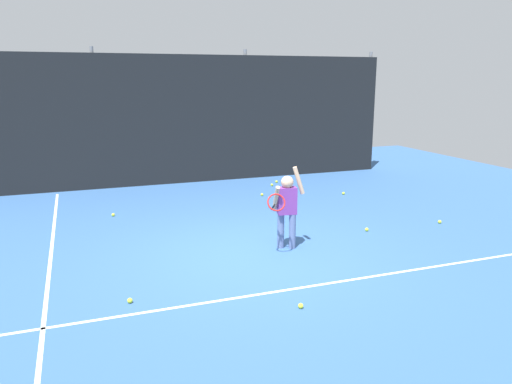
{
  "coord_description": "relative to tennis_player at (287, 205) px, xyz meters",
  "views": [
    {
      "loc": [
        -2.46,
        -6.95,
        2.74
      ],
      "look_at": [
        0.33,
        0.65,
        0.85
      ],
      "focal_mm": 34.67,
      "sensor_mm": 36.0,
      "label": 1
    }
  ],
  "objects": [
    {
      "name": "tennis_ball_3",
      "position": [
        -2.51,
        2.95,
        -0.69
      ],
      "size": [
        0.07,
        0.07,
        0.07
      ],
      "primitive_type": "sphere",
      "color": "#CCE033",
      "rests_on": "ground"
    },
    {
      "name": "tennis_ball_7",
      "position": [
        -2.63,
        -1.19,
        -0.69
      ],
      "size": [
        0.07,
        0.07,
        0.07
      ],
      "primitive_type": "sphere",
      "color": "#CCE033",
      "rests_on": "ground"
    },
    {
      "name": "ground_plane",
      "position": [
        -0.65,
        -0.09,
        -0.73
      ],
      "size": [
        20.0,
        20.0,
        0.0
      ],
      "primitive_type": "plane",
      "color": "#335B93"
    },
    {
      "name": "court_line_sideline",
      "position": [
        -3.61,
        0.91,
        -0.72
      ],
      "size": [
        0.05,
        9.0,
        0.0
      ],
      "primitive_type": "cube",
      "color": "white",
      "rests_on": "ground"
    },
    {
      "name": "tennis_player",
      "position": [
        0.0,
        0.0,
        0.0
      ],
      "size": [
        0.79,
        0.57,
        1.35
      ],
      "rotation": [
        0.0,
        0.0,
        -0.16
      ],
      "color": "slate",
      "rests_on": "ground"
    },
    {
      "name": "tennis_ball_0",
      "position": [
        3.34,
        0.27,
        -0.69
      ],
      "size": [
        0.07,
        0.07,
        0.07
      ],
      "primitive_type": "sphere",
      "color": "#CCE033",
      "rests_on": "ground"
    },
    {
      "name": "fence_post_1",
      "position": [
        -2.58,
        5.76,
        1.0
      ],
      "size": [
        0.09,
        0.09,
        3.45
      ],
      "primitive_type": "cylinder",
      "color": "slate",
      "rests_on": "ground"
    },
    {
      "name": "tennis_ball_8",
      "position": [
        1.83,
        4.81,
        -0.69
      ],
      "size": [
        0.07,
        0.07,
        0.07
      ],
      "primitive_type": "sphere",
      "color": "#CCE033",
      "rests_on": "ground"
    },
    {
      "name": "tennis_ball_6",
      "position": [
        1.56,
        4.48,
        -0.69
      ],
      "size": [
        0.07,
        0.07,
        0.07
      ],
      "primitive_type": "sphere",
      "color": "#CCE033",
      "rests_on": "ground"
    },
    {
      "name": "tennis_ball_4",
      "position": [
        0.94,
        3.56,
        -0.69
      ],
      "size": [
        0.07,
        0.07,
        0.07
      ],
      "primitive_type": "sphere",
      "color": "#CCE033",
      "rests_on": "ground"
    },
    {
      "name": "fence_post_3",
      "position": [
        5.15,
        5.76,
        1.0
      ],
      "size": [
        0.09,
        0.09,
        3.45
      ],
      "primitive_type": "cylinder",
      "color": "slate",
      "rests_on": "ground"
    },
    {
      "name": "back_fence_windscreen",
      "position": [
        -0.65,
        5.7,
        0.93
      ],
      "size": [
        11.9,
        0.08,
        3.3
      ],
      "primitive_type": "cube",
      "color": "black",
      "rests_on": "ground"
    },
    {
      "name": "court_line_baseline",
      "position": [
        -0.65,
        -1.51,
        -0.72
      ],
      "size": [
        9.0,
        0.05,
        0.0
      ],
      "primitive_type": "cube",
      "color": "white",
      "rests_on": "ground"
    },
    {
      "name": "tennis_ball_5",
      "position": [
        2.81,
        3.01,
        -0.69
      ],
      "size": [
        0.07,
        0.07,
        0.07
      ],
      "primitive_type": "sphere",
      "color": "#CCE033",
      "rests_on": "ground"
    },
    {
      "name": "tennis_ball_1",
      "position": [
        -0.7,
        -2.05,
        -0.69
      ],
      "size": [
        0.07,
        0.07,
        0.07
      ],
      "primitive_type": "sphere",
      "color": "#CCE033",
      "rests_on": "ground"
    },
    {
      "name": "fence_post_2",
      "position": [
        1.29,
        5.76,
        1.0
      ],
      "size": [
        0.09,
        0.09,
        3.45
      ],
      "primitive_type": "cylinder",
      "color": "slate",
      "rests_on": "ground"
    },
    {
      "name": "tennis_ball_2",
      "position": [
        1.75,
        0.33,
        -0.69
      ],
      "size": [
        0.07,
        0.07,
        0.07
      ],
      "primitive_type": "sphere",
      "color": "#CCE033",
      "rests_on": "ground"
    }
  ]
}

